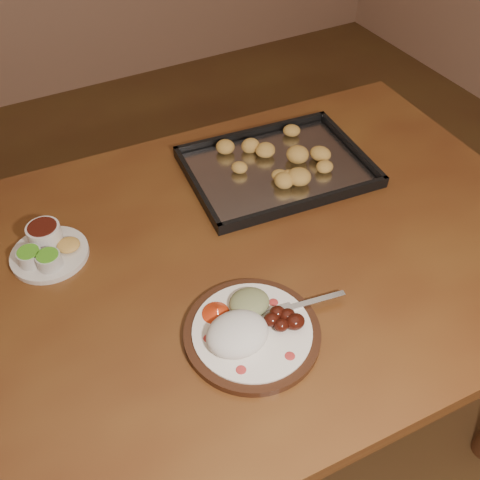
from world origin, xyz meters
TOP-DOWN VIEW (x-y plane):
  - ground at (0.00, 0.00)m, footprint 4.00×4.00m
  - dining_table at (-0.13, -0.19)m, footprint 1.54×0.96m
  - dinner_plate at (-0.14, -0.38)m, footprint 0.31×0.24m
  - condiment_saucer at (-0.40, -0.02)m, footprint 0.15×0.15m
  - baking_tray at (0.15, -0.00)m, footprint 0.44×0.34m

SIDE VIEW (x-z plane):
  - ground at x=0.00m, z-range 0.00..0.00m
  - dining_table at x=-0.13m, z-range 0.28..1.03m
  - baking_tray at x=0.15m, z-range 0.74..0.79m
  - dinner_plate at x=-0.14m, z-range 0.74..0.80m
  - condiment_saucer at x=-0.40m, z-range 0.74..0.80m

